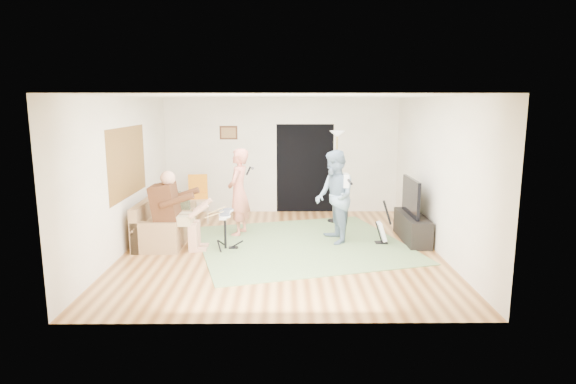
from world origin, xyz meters
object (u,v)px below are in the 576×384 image
Objects in this scene: drum_kit at (225,233)px; torchiere_lamp at (337,160)px; tv_cabinet at (412,227)px; sofa at (162,226)px; television at (411,197)px; guitarist at (334,197)px; singer at (239,192)px; dining_chair at (199,205)px; guitar_spare at (382,231)px.

drum_kit is 0.35× the size of torchiere_lamp.
drum_kit is at bearing -171.13° from tv_cabinet.
sofa reaches higher than tv_cabinet.
sofa is at bearing 178.75° from television.
guitarist is at bearing -175.05° from tv_cabinet.
singer is 1.66× the size of dining_chair.
singer is at bearing -57.04° from dining_chair.
guitarist is at bearing -174.88° from television.
tv_cabinet is (4.79, -0.10, -0.01)m from sofa.
drum_kit is 3.54m from television.
torchiere_lamp reaches higher than television.
television is (1.26, -1.46, -0.52)m from torchiere_lamp.
dining_chair is at bearing 112.05° from drum_kit.
drum_kit is 3.54m from tv_cabinet.
guitar_spare is 0.41× the size of torchiere_lamp.
television reaches higher than sofa.
drum_kit reaches higher than tv_cabinet.
singer is 2.34m from torchiere_lamp.
guitarist is at bearing 173.78° from guitar_spare.
dining_chair is (-0.98, 1.05, -0.49)m from singer.
guitarist is 1.69× the size of dining_chair.
dining_chair is 4.57m from tv_cabinet.
torchiere_lamp is at bearing 112.11° from guitar_spare.
guitarist is at bearing -97.24° from torchiere_lamp.
dining_chair is 0.96× the size of television.
sofa is 1.44m from drum_kit.
tv_cabinet is at bearing 0.00° from television.
singer is 0.99× the size of guitarist.
torchiere_lamp is at bearing -10.45° from dining_chair.
sofa is 1.14× the size of singer.
guitarist is at bearing -39.86° from dining_chair.
guitarist is at bearing 86.68° from singer.
drum_kit is 0.65× the size of television.
guitar_spare is 0.77× the size of television.
torchiere_lamp is 1.43× the size of tv_cabinet.
singer is 1.23× the size of tv_cabinet.
guitarist is 0.87× the size of torchiere_lamp.
sofa is 3.34m from guitarist.
dining_chair is at bearing -130.68° from guitarist.
drum_kit is 2.90m from guitar_spare.
singer reaches higher than drum_kit.
guitar_spare is (4.17, -0.33, -0.03)m from sofa.
television is at bearing 84.29° from guitarist.
torchiere_lamp is (0.20, 1.59, 0.50)m from guitarist.
tv_cabinet is (3.34, -0.43, -0.61)m from singer.
sofa is 1.13× the size of guitarist.
torchiere_lamp reaches higher than singer.
dining_chair is 0.74× the size of tv_cabinet.
guitarist is (3.28, -0.23, 0.61)m from sofa.
guitar_spare is 4.08m from dining_chair.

